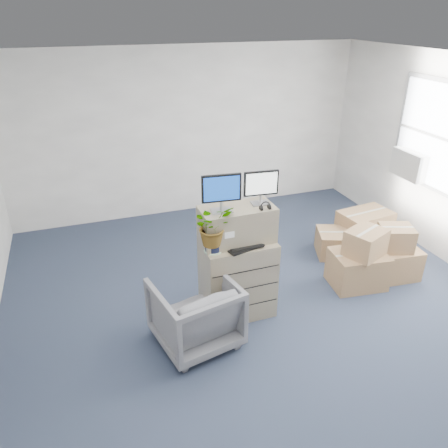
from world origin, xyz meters
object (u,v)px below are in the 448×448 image
Objects in this scene: filing_cabinet_lower at (238,278)px; water_bottle at (239,230)px; office_chair at (195,310)px; keyboard at (245,247)px; monitor_right at (261,186)px; monitor_left at (221,191)px; potted_plant at (213,231)px.

filing_cabinet_lower is 4.27× the size of water_bottle.
keyboard is at bearing -174.86° from office_chair.
monitor_right is at bearing -4.61° from water_bottle.
monitor_left is (-0.19, 0.01, 1.12)m from filing_cabinet_lower.
monitor_right is 0.93× the size of keyboard.
keyboard is 0.50× the size of office_chair.
keyboard is (0.22, -0.15, -0.63)m from monitor_left.
monitor_right is 0.46× the size of office_chair.
monitor_left is 0.68m from keyboard.
filing_cabinet_lower is at bearing 15.47° from potted_plant.
filing_cabinet_lower is 1.14m from monitor_right.
keyboard is at bearing -80.86° from filing_cabinet_lower.
monitor_right is 1.73× the size of water_bottle.
filing_cabinet_lower is 0.80m from potted_plant.
monitor_right reaches higher than potted_plant.
office_chair is at bearing -139.35° from potted_plant.
filing_cabinet_lower is 2.26× the size of monitor_left.
monitor_left reaches higher than filing_cabinet_lower.
potted_plant is at bearing -155.55° from water_bottle.
potted_plant reaches higher than office_chair.
monitor_left is 0.58m from water_bottle.
keyboard is 0.24m from water_bottle.
monitor_left reaches higher than water_bottle.
office_chair is (-0.42, -0.34, -1.18)m from monitor_left.
potted_plant is (-0.35, 0.05, 0.24)m from keyboard.
monitor_right is 0.56m from water_bottle.
office_chair is at bearing -176.79° from keyboard.
keyboard is at bearing -28.37° from monitor_left.
potted_plant is (-0.33, -0.09, 0.73)m from filing_cabinet_lower.
monitor_left is at bearing -152.51° from office_chair.
potted_plant is at bearing -160.60° from monitor_right.
office_chair is at bearing -147.66° from water_bottle.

